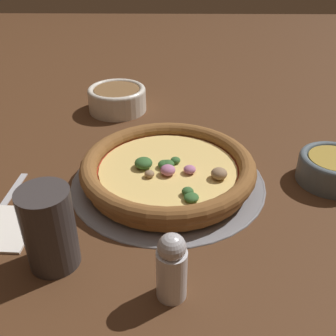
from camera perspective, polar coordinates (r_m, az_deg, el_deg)
The scene contains 8 objects.
ground_plane at distance 0.72m, azimuth -0.00°, elevation -2.00°, with size 3.00×3.00×0.00m, color #4C2D19.
pizza_tray at distance 0.71m, azimuth -0.00°, elevation -1.78°, with size 0.35×0.35×0.01m.
pizza at distance 0.70m, azimuth 0.02°, elevation -0.13°, with size 0.31×0.31×0.04m.
bowl_near at distance 0.76m, azimuth 22.80°, elevation 0.08°, with size 0.12×0.12×0.05m.
bowl_far at distance 0.99m, azimuth -7.39°, elevation 10.05°, with size 0.14×0.14×0.06m.
drinking_cup at distance 0.55m, azimuth -16.86°, elevation -8.44°, with size 0.07×0.07×0.12m.
fork at distance 0.71m, azimuth -22.84°, elevation -4.98°, with size 0.03×0.17×0.00m.
pepper_shaker at distance 0.49m, azimuth 0.54°, elevation -14.17°, with size 0.04×0.04×0.10m.
Camera 1 is at (-0.01, 0.59, 0.40)m, focal length 42.00 mm.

